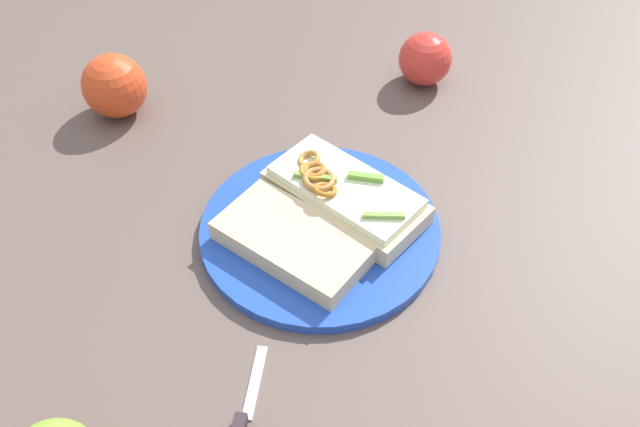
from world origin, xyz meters
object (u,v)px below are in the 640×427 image
plate (320,230)px  bread_slice_side (293,241)px  apple_1 (425,59)px  sandwich (344,193)px  apple_2 (114,86)px

plate → bread_slice_side: 0.05m
plate → apple_1: apple_1 is taller
sandwich → apple_1: size_ratio=2.75×
apple_1 → sandwich: bearing=-8.6°
plate → sandwich: 0.05m
apple_1 → apple_2: (0.18, -0.38, 0.01)m
bread_slice_side → apple_1: apple_1 is taller
sandwich → apple_2: bearing=-171.2°
sandwich → apple_1: bearing=106.5°
plate → apple_2: apple_2 is taller
apple_2 → sandwich: bearing=73.7°
apple_1 → apple_2: 0.42m
bread_slice_side → apple_2: 0.35m
bread_slice_side → apple_2: bearing=170.3°
sandwich → apple_2: size_ratio=2.41×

